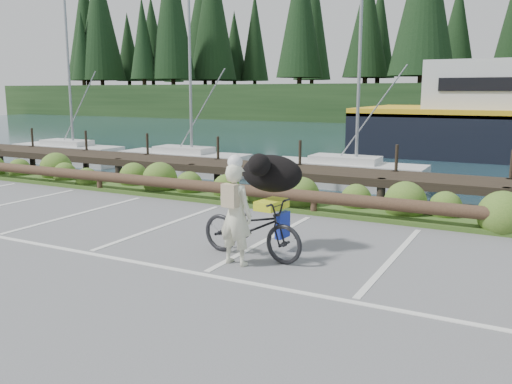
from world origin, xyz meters
TOP-DOWN VIEW (x-y plane):
  - ground at (0.00, 0.00)m, footprint 72.00×72.00m
  - harbor_backdrop at (0.39, 78.52)m, footprint 170.00×160.00m
  - vegetation_strip at (0.00, 5.30)m, footprint 34.00×1.60m
  - log_rail at (0.00, 4.60)m, footprint 32.00×0.30m
  - bicycle at (0.28, 0.84)m, footprint 2.19×0.97m
  - cyclist at (0.22, 0.35)m, footprint 0.70×0.50m
  - dog at (0.35, 1.51)m, footprint 0.73×1.29m

SIDE VIEW (x-z plane):
  - harbor_backdrop at x=0.39m, z-range -15.00..15.00m
  - ground at x=0.00m, z-range 0.00..0.00m
  - log_rail at x=0.00m, z-range -0.30..0.30m
  - vegetation_strip at x=0.00m, z-range 0.00..0.10m
  - bicycle at x=0.28m, z-range 0.00..1.11m
  - cyclist at x=0.22m, z-range 0.00..1.79m
  - dog at x=0.35m, z-range 1.11..1.82m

